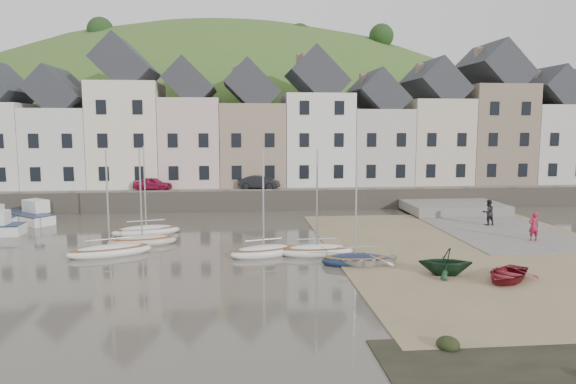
{
  "coord_description": "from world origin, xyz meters",
  "views": [
    {
      "loc": [
        -3.43,
        -29.3,
        7.52
      ],
      "look_at": [
        0.0,
        6.0,
        3.0
      ],
      "focal_mm": 32.94,
      "sensor_mm": 36.0,
      "label": 1
    }
  ],
  "objects": [
    {
      "name": "ground",
      "position": [
        0.0,
        0.0,
        0.0
      ],
      "size": [
        160.0,
        160.0,
        0.0
      ],
      "primitive_type": "plane",
      "color": "#484238",
      "rests_on": "ground"
    },
    {
      "name": "quay_land",
      "position": [
        0.0,
        32.0,
        0.75
      ],
      "size": [
        90.0,
        30.0,
        1.5
      ],
      "primitive_type": "cube",
      "color": "#3B5E25",
      "rests_on": "ground"
    },
    {
      "name": "quay_street",
      "position": [
        0.0,
        20.5,
        1.55
      ],
      "size": [
        70.0,
        7.0,
        0.1
      ],
      "primitive_type": "cube",
      "color": "slate",
      "rests_on": "quay_land"
    },
    {
      "name": "seawall",
      "position": [
        0.0,
        17.0,
        0.9
      ],
      "size": [
        70.0,
        1.2,
        1.8
      ],
      "primitive_type": "cube",
      "color": "slate",
      "rests_on": "ground"
    },
    {
      "name": "beach",
      "position": [
        11.0,
        0.0,
        0.03
      ],
      "size": [
        18.0,
        26.0,
        0.06
      ],
      "primitive_type": "cube",
      "color": "#7D674C",
      "rests_on": "ground"
    },
    {
      "name": "slipway",
      "position": [
        15.0,
        8.0,
        0.06
      ],
      "size": [
        8.0,
        18.0,
        0.12
      ],
      "primitive_type": "cube",
      "color": "slate",
      "rests_on": "ground"
    },
    {
      "name": "hillside",
      "position": [
        -5.0,
        60.0,
        -17.99
      ],
      "size": [
        134.4,
        84.0,
        84.0
      ],
      "color": "#3B5E25",
      "rests_on": "ground"
    },
    {
      "name": "townhouse_terrace",
      "position": [
        1.76,
        24.0,
        7.32
      ],
      "size": [
        61.05,
        8.0,
        13.93
      ],
      "color": "silver",
      "rests_on": "quay_land"
    },
    {
      "name": "sailboat_0",
      "position": [
        -9.73,
        7.38,
        0.26
      ],
      "size": [
        4.87,
        2.67,
        6.32
      ],
      "color": "white",
      "rests_on": "ground"
    },
    {
      "name": "sailboat_1",
      "position": [
        -10.85,
        1.56,
        0.26
      ],
      "size": [
        5.02,
        3.05,
        6.32
      ],
      "color": "white",
      "rests_on": "ground"
    },
    {
      "name": "sailboat_2",
      "position": [
        -9.44,
        4.13,
        0.26
      ],
      "size": [
        4.42,
        2.21,
        6.32
      ],
      "color": "beige",
      "rests_on": "ground"
    },
    {
      "name": "sailboat_3",
      "position": [
        -1.95,
        0.53,
        0.27
      ],
      "size": [
        4.28,
        2.59,
        6.32
      ],
      "color": "white",
      "rests_on": "ground"
    },
    {
      "name": "sailboat_4",
      "position": [
        1.14,
        0.43,
        0.26
      ],
      "size": [
        4.36,
        1.66,
        6.32
      ],
      "color": "white",
      "rests_on": "ground"
    },
    {
      "name": "sailboat_5",
      "position": [
        2.89,
        -1.89,
        0.27
      ],
      "size": [
        3.77,
        1.72,
        6.32
      ],
      "color": "#14223E",
      "rests_on": "ground"
    },
    {
      "name": "motorboat_2",
      "position": [
        -19.63,
        12.86,
        0.58
      ],
      "size": [
        5.33,
        4.89,
        1.7
      ],
      "color": "white",
      "rests_on": "ground"
    },
    {
      "name": "rowboat_white",
      "position": [
        3.5,
        -2.19,
        0.38
      ],
      "size": [
        3.46,
        2.78,
        0.64
      ],
      "primitive_type": "imported",
      "rotation": [
        0.0,
        0.0,
        -1.36
      ],
      "color": "white",
      "rests_on": "beach"
    },
    {
      "name": "rowboat_green",
      "position": [
        6.88,
        -4.5,
        0.75
      ],
      "size": [
        3.02,
        2.73,
        1.38
      ],
      "primitive_type": "imported",
      "rotation": [
        0.0,
        0.0,
        -1.77
      ],
      "color": "#17341F",
      "rests_on": "beach"
    },
    {
      "name": "rowboat_red",
      "position": [
        9.46,
        -5.76,
        0.4
      ],
      "size": [
        3.95,
        3.89,
        0.67
      ],
      "primitive_type": "imported",
      "rotation": [
        0.0,
        0.0,
        -0.83
      ],
      "color": "maroon",
      "rests_on": "beach"
    },
    {
      "name": "person_red",
      "position": [
        15.52,
        2.36,
        1.05
      ],
      "size": [
        0.69,
        0.46,
        1.86
      ],
      "primitive_type": "imported",
      "rotation": [
        0.0,
        0.0,
        3.11
      ],
      "color": "maroon",
      "rests_on": "slipway"
    },
    {
      "name": "person_dark",
      "position": [
        15.1,
        7.71,
        1.07
      ],
      "size": [
        1.04,
        0.88,
        1.91
      ],
      "primitive_type": "imported",
      "rotation": [
        0.0,
        0.0,
        3.33
      ],
      "color": "black",
      "rests_on": "slipway"
    },
    {
      "name": "car_left",
      "position": [
        -11.09,
        19.5,
        2.19
      ],
      "size": [
        3.7,
        2.15,
        1.18
      ],
      "primitive_type": "imported",
      "rotation": [
        0.0,
        0.0,
        1.34
      ],
      "color": "maroon",
      "rests_on": "quay_street"
    },
    {
      "name": "car_right",
      "position": [
        -1.38,
        19.5,
        2.22
      ],
      "size": [
        3.98,
        2.29,
        1.24
      ],
      "primitive_type": "imported",
      "rotation": [
        0.0,
        0.0,
        1.29
      ],
      "color": "black",
      "rests_on": "quay_street"
    }
  ]
}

